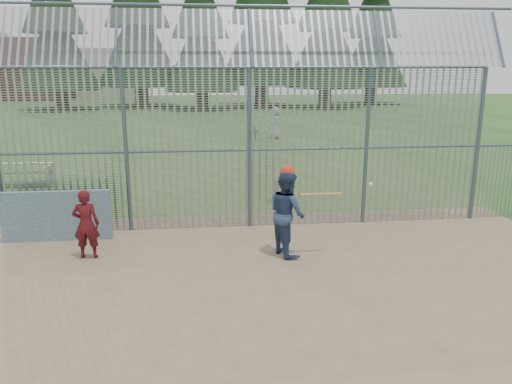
{
  "coord_description": "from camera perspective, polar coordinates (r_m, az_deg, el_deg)",
  "views": [
    {
      "loc": [
        -1.18,
        -8.7,
        4.05
      ],
      "look_at": [
        0.0,
        2.0,
        1.3
      ],
      "focal_mm": 35.0,
      "sensor_mm": 36.0,
      "label": 1
    }
  ],
  "objects": [
    {
      "name": "ground",
      "position": [
        9.67,
        1.32,
        -10.44
      ],
      "size": [
        120.0,
        120.0,
        0.0
      ],
      "primitive_type": "plane",
      "color": "#2D511E",
      "rests_on": "ground"
    },
    {
      "name": "dirt_infield",
      "position": [
        9.22,
        1.74,
        -11.68
      ],
      "size": [
        14.0,
        10.0,
        0.02
      ],
      "primitive_type": "cube",
      "color": "#756047",
      "rests_on": "ground"
    },
    {
      "name": "dugout_wall",
      "position": [
        12.57,
        -21.84,
        -2.56
      ],
      "size": [
        2.5,
        0.12,
        1.2
      ],
      "primitive_type": "cube",
      "color": "#38566B",
      "rests_on": "dirt_infield"
    },
    {
      "name": "batter",
      "position": [
        10.78,
        3.56,
        -2.41
      ],
      "size": [
        0.96,
        1.08,
        1.86
      ],
      "primitive_type": "imported",
      "rotation": [
        0.0,
        0.0,
        1.9
      ],
      "color": "navy",
      "rests_on": "dirt_infield"
    },
    {
      "name": "onlooker",
      "position": [
        11.19,
        -18.85,
        -3.49
      ],
      "size": [
        0.56,
        0.37,
        1.51
      ],
      "primitive_type": "imported",
      "rotation": [
        0.0,
        0.0,
        3.12
      ],
      "color": "maroon",
      "rests_on": "dirt_infield"
    },
    {
      "name": "bg_kid_standing",
      "position": [
        28.18,
        2.23,
        7.88
      ],
      "size": [
        1.02,
        0.99,
        1.76
      ],
      "primitive_type": "imported",
      "rotation": [
        0.0,
        0.0,
        3.86
      ],
      "color": "gray",
      "rests_on": "ground"
    },
    {
      "name": "bg_kid_seated",
      "position": [
        27.06,
        -0.15,
        6.66
      ],
      "size": [
        0.54,
        0.3,
        0.87
      ],
      "primitive_type": "imported",
      "rotation": [
        0.0,
        0.0,
        2.95
      ],
      "color": "slate",
      "rests_on": "ground"
    },
    {
      "name": "batting_gear",
      "position": [
        10.57,
        4.34,
        1.92
      ],
      "size": [
        1.95,
        0.4,
        0.67
      ],
      "color": "red",
      "rests_on": "ground"
    },
    {
      "name": "trash_can",
      "position": [
        15.02,
        2.88,
        0.18
      ],
      "size": [
        0.56,
        0.56,
        0.82
      ],
      "color": "gray",
      "rests_on": "ground"
    },
    {
      "name": "bleacher",
      "position": [
        19.16,
        -26.51,
        1.86
      ],
      "size": [
        3.0,
        0.95,
        0.72
      ],
      "color": "gray",
      "rests_on": "ground"
    },
    {
      "name": "backstop_fence",
      "position": [
        12.61,
        7.53,
        6.51
      ],
      "size": [
        20.09,
        0.81,
        5.3
      ],
      "color": "#47566B",
      "rests_on": "ground"
    },
    {
      "name": "distant_buildings",
      "position": [
        68.8,
        -25.61,
        12.61
      ],
      "size": [
        26.5,
        10.5,
        8.0
      ],
      "color": "brown",
      "rests_on": "ground"
    }
  ]
}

